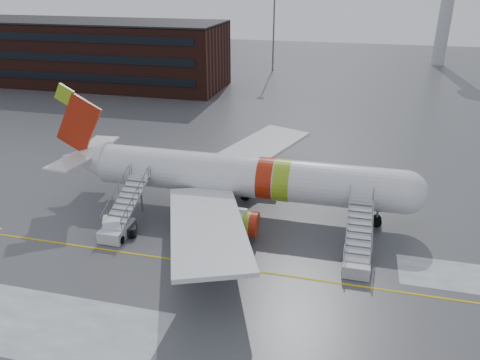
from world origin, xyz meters
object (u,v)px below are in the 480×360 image
(airstair_fwd, at_px, (357,251))
(pushback_tug, at_px, (117,227))
(airstair_aft, at_px, (120,221))
(airliner, at_px, (235,176))

(airstair_fwd, height_order, pushback_tug, airstair_fwd)
(airstair_fwd, height_order, airstair_aft, same)
(airliner, xyz_separation_m, pushback_tug, (-8.63, -7.09, -2.69))
(airliner, bearing_deg, airstair_aft, -142.53)
(airstair_fwd, relative_size, airstair_aft, 1.00)
(airliner, distance_m, pushback_tug, 11.49)
(airstair_aft, bearing_deg, airstair_fwd, 0.00)
(airliner, bearing_deg, pushback_tug, -140.60)
(airstair_fwd, bearing_deg, airliner, 150.03)
(airliner, relative_size, airstair_aft, 4.55)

